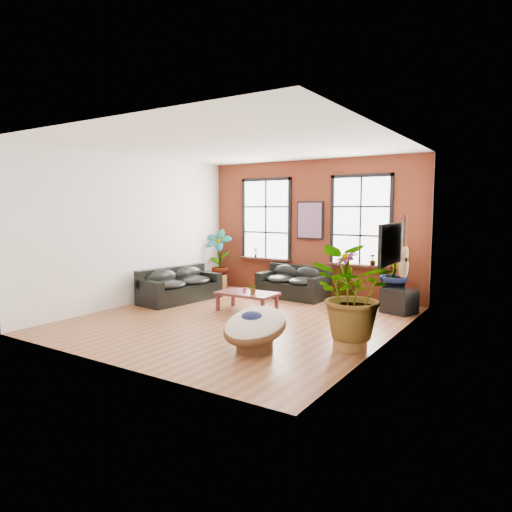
{
  "coord_description": "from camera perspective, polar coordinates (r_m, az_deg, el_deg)",
  "views": [
    {
      "loc": [
        5.22,
        -7.5,
        2.26
      ],
      "look_at": [
        0.0,
        0.6,
        1.25
      ],
      "focal_mm": 32.0,
      "sensor_mm": 36.0,
      "label": 1
    }
  ],
  "objects": [
    {
      "name": "coffee_table",
      "position": [
        10.07,
        -1.13,
        -4.83
      ],
      "size": [
        1.32,
        0.77,
        0.5
      ],
      "rotation": [
        0.0,
        0.0,
        0.02
      ],
      "color": "#491A1B",
      "rests_on": "ground"
    },
    {
      "name": "pot_right_wall",
      "position": [
        7.64,
        11.67,
        -9.76
      ],
      "size": [
        0.69,
        0.69,
        0.41
      ],
      "rotation": [
        0.0,
        0.0,
        0.31
      ],
      "color": "#9F6934",
      "rests_on": "ground"
    },
    {
      "name": "floor_plant_right_wall",
      "position": [
        7.46,
        11.41,
        -4.63
      ],
      "size": [
        1.48,
        1.32,
        1.48
      ],
      "primitive_type": "imported",
      "rotation": [
        0.0,
        0.0,
        3.28
      ],
      "color": "#1B5316",
      "rests_on": "ground"
    },
    {
      "name": "sill_plant_left",
      "position": [
        12.71,
        -0.07,
        0.46
      ],
      "size": [
        0.17,
        0.17,
        0.27
      ],
      "primitive_type": "imported",
      "rotation": [
        0.0,
        0.0,
        0.79
      ],
      "color": "#1B5316",
      "rests_on": "room"
    },
    {
      "name": "sofa_back",
      "position": [
        11.62,
        4.76,
        -3.41
      ],
      "size": [
        1.82,
        0.99,
        0.81
      ],
      "rotation": [
        0.0,
        0.0,
        -0.08
      ],
      "color": "black",
      "rests_on": "ground"
    },
    {
      "name": "floor_plant_mid",
      "position": [
        10.71,
        11.16,
        -2.34
      ],
      "size": [
        0.93,
        0.93,
        1.18
      ],
      "primitive_type": "imported",
      "rotation": [
        0.0,
        0.0,
        5.56
      ],
      "color": "#1B5316",
      "rests_on": "ground"
    },
    {
      "name": "pot_back_left",
      "position": [
        13.02,
        -4.81,
        -3.16
      ],
      "size": [
        0.56,
        0.56,
        0.39
      ],
      "rotation": [
        0.0,
        0.0,
        -0.05
      ],
      "color": "#9F6934",
      "rests_on": "ground"
    },
    {
      "name": "room",
      "position": [
        9.27,
        -1.52,
        2.8
      ],
      "size": [
        6.04,
        6.54,
        3.54
      ],
      "color": "brown",
      "rests_on": "ground"
    },
    {
      "name": "sill_plant_right",
      "position": [
        11.26,
        14.39,
        -0.45
      ],
      "size": [
        0.19,
        0.19,
        0.27
      ],
      "primitive_type": "imported",
      "rotation": [
        0.0,
        0.0,
        3.49
      ],
      "color": "#1B5316",
      "rests_on": "room"
    },
    {
      "name": "media_box",
      "position": [
        10.36,
        17.47,
        -5.38
      ],
      "size": [
        0.78,
        0.71,
        0.54
      ],
      "rotation": [
        0.0,
        0.0,
        -0.33
      ],
      "color": "black",
      "rests_on": "ground"
    },
    {
      "name": "sofa_left",
      "position": [
        11.33,
        -9.6,
        -3.7
      ],
      "size": [
        1.11,
        2.15,
        0.82
      ],
      "rotation": [
        0.0,
        0.0,
        1.45
      ],
      "color": "black",
      "rests_on": "ground"
    },
    {
      "name": "papasan_chair",
      "position": [
        7.27,
        -0.17,
        -8.91
      ],
      "size": [
        1.11,
        1.13,
        0.76
      ],
      "rotation": [
        0.0,
        0.0,
        -0.1
      ],
      "color": "#51321D",
      "rests_on": "ground"
    },
    {
      "name": "floor_plant_back_right",
      "position": [
        10.71,
        16.72,
        -1.92
      ],
      "size": [
        0.93,
        0.97,
        1.37
      ],
      "primitive_type": "imported",
      "rotation": [
        0.0,
        0.0,
        2.2
      ],
      "color": "#1B5316",
      "rests_on": "ground"
    },
    {
      "name": "pot_back_right",
      "position": [
        10.84,
        16.84,
        -5.29
      ],
      "size": [
        0.66,
        0.66,
        0.38
      ],
      "rotation": [
        0.0,
        0.0,
        -0.32
      ],
      "color": "#9F6934",
      "rests_on": "ground"
    },
    {
      "name": "table_plant",
      "position": [
        9.84,
        -0.32,
        -4.11
      ],
      "size": [
        0.25,
        0.23,
        0.23
      ],
      "primitive_type": "imported",
      "rotation": [
        0.0,
        0.0,
        -0.24
      ],
      "color": "#1B5316",
      "rests_on": "coffee_table"
    },
    {
      "name": "tv_wall_unit",
      "position": [
        8.44,
        16.96,
        0.84
      ],
      "size": [
        0.13,
        1.86,
        1.2
      ],
      "color": "black",
      "rests_on": "room"
    },
    {
      "name": "floor_plant_back_left",
      "position": [
        12.94,
        -4.71,
        0.01
      ],
      "size": [
        0.91,
        0.72,
        1.53
      ],
      "primitive_type": "imported",
      "rotation": [
        0.0,
        0.0,
        0.23
      ],
      "color": "#1B5316",
      "rests_on": "ground"
    },
    {
      "name": "poster",
      "position": [
        11.89,
        6.77,
        4.45
      ],
      "size": [
        0.74,
        0.06,
        0.98
      ],
      "color": "black",
      "rests_on": "room"
    },
    {
      "name": "pot_mid",
      "position": [
        10.84,
        11.2,
        -5.27
      ],
      "size": [
        0.52,
        0.52,
        0.33
      ],
      "rotation": [
        0.0,
        0.0,
        0.16
      ],
      "color": "#9F6934",
      "rests_on": "ground"
    }
  ]
}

